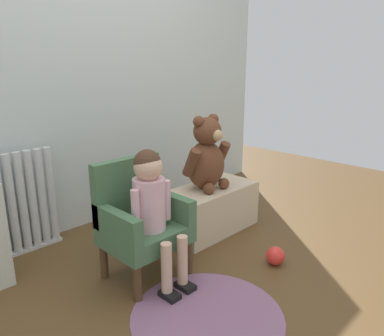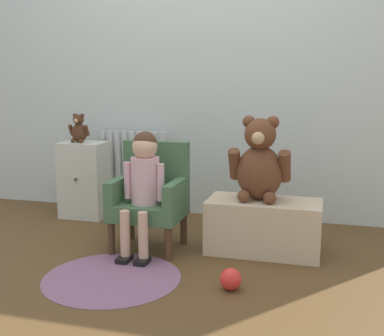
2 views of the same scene
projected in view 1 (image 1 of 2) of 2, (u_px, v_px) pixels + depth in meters
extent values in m
plane|color=brown|center=(211.00, 296.00, 1.92)|extent=(6.00, 6.00, 0.00)
cube|color=silver|center=(69.00, 55.00, 2.45)|extent=(3.80, 0.05, 2.40)
cylinder|color=silver|center=(1.00, 207.00, 2.20)|extent=(0.05, 0.05, 0.62)
cylinder|color=silver|center=(12.00, 204.00, 2.25)|extent=(0.05, 0.05, 0.62)
cylinder|color=silver|center=(22.00, 202.00, 2.29)|extent=(0.05, 0.05, 0.62)
cylinder|color=silver|center=(32.00, 199.00, 2.33)|extent=(0.05, 0.05, 0.62)
cylinder|color=silver|center=(42.00, 197.00, 2.37)|extent=(0.05, 0.05, 0.62)
cylinder|color=silver|center=(51.00, 194.00, 2.42)|extent=(0.05, 0.05, 0.62)
cube|color=silver|center=(19.00, 252.00, 2.34)|extent=(0.56, 0.05, 0.02)
cube|color=#436845|center=(146.00, 235.00, 2.04)|extent=(0.42, 0.37, 0.10)
cube|color=#436845|center=(127.00, 189.00, 2.08)|extent=(0.42, 0.06, 0.35)
cube|color=#436845|center=(117.00, 224.00, 1.88)|extent=(0.06, 0.37, 0.14)
cube|color=#436845|center=(170.00, 205.00, 2.13)|extent=(0.06, 0.37, 0.14)
cylinder|color=#4C331E|center=(137.00, 283.00, 1.86)|extent=(0.04, 0.04, 0.20)
cylinder|color=#4C331E|center=(189.00, 257.00, 2.10)|extent=(0.04, 0.04, 0.20)
cylinder|color=#4C331E|center=(104.00, 261.00, 2.06)|extent=(0.04, 0.04, 0.20)
cylinder|color=#4C331E|center=(154.00, 240.00, 2.31)|extent=(0.04, 0.04, 0.20)
cylinder|color=beige|center=(149.00, 204.00, 1.96)|extent=(0.17, 0.17, 0.28)
sphere|color=#D8AD8E|center=(148.00, 167.00, 1.91)|extent=(0.15, 0.15, 0.15)
sphere|color=#472D1E|center=(147.00, 163.00, 1.90)|extent=(0.14, 0.14, 0.14)
cylinder|color=#D8AD8E|center=(167.00, 268.00, 1.87)|extent=(0.06, 0.06, 0.27)
cube|color=black|center=(170.00, 295.00, 1.90)|extent=(0.07, 0.11, 0.03)
cylinder|color=#D8AD8E|center=(182.00, 260.00, 1.95)|extent=(0.06, 0.06, 0.27)
cube|color=black|center=(185.00, 286.00, 1.98)|extent=(0.07, 0.11, 0.03)
cylinder|color=beige|center=(136.00, 211.00, 1.88)|extent=(0.04, 0.04, 0.22)
cylinder|color=beige|center=(167.00, 200.00, 2.02)|extent=(0.04, 0.04, 0.22)
cube|color=#CAB492|center=(211.00, 209.00, 2.63)|extent=(0.67, 0.33, 0.32)
ellipsoid|color=brown|center=(206.00, 165.00, 2.53)|extent=(0.28, 0.24, 0.33)
sphere|color=brown|center=(207.00, 131.00, 2.46)|extent=(0.19, 0.19, 0.19)
sphere|color=tan|center=(217.00, 135.00, 2.40)|extent=(0.08, 0.08, 0.08)
sphere|color=brown|center=(199.00, 122.00, 2.40)|extent=(0.08, 0.08, 0.08)
sphere|color=brown|center=(213.00, 119.00, 2.49)|extent=(0.08, 0.08, 0.08)
cylinder|color=brown|center=(192.00, 163.00, 2.41)|extent=(0.07, 0.14, 0.20)
cylinder|color=brown|center=(221.00, 155.00, 2.61)|extent=(0.07, 0.14, 0.20)
sphere|color=brown|center=(209.00, 189.00, 2.45)|extent=(0.08, 0.08, 0.08)
sphere|color=brown|center=(224.00, 183.00, 2.55)|extent=(0.08, 0.08, 0.08)
cylinder|color=#815875|center=(207.00, 315.00, 1.77)|extent=(0.73, 0.73, 0.01)
sphere|color=red|center=(275.00, 256.00, 2.20)|extent=(0.11, 0.11, 0.11)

